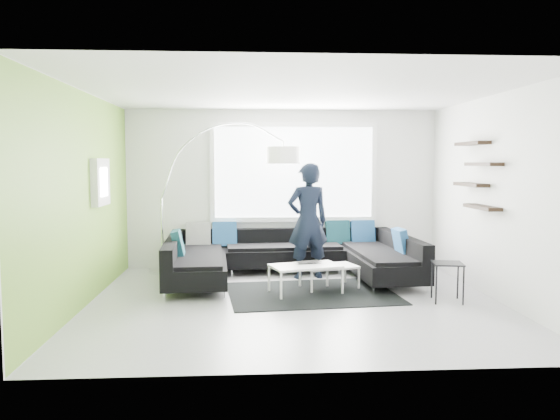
% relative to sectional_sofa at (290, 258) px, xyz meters
% --- Properties ---
extents(ground, '(5.50, 5.50, 0.00)m').
position_rel_sectional_sofa_xyz_m(ground, '(-0.03, -1.34, -0.36)').
color(ground, gray).
rests_on(ground, ground).
extents(room_shell, '(5.54, 5.04, 2.82)m').
position_rel_sectional_sofa_xyz_m(room_shell, '(0.00, -1.13, 1.45)').
color(room_shell, silver).
rests_on(room_shell, ground).
extents(sectional_sofa, '(3.95, 2.57, 0.83)m').
position_rel_sectional_sofa_xyz_m(sectional_sofa, '(0.00, 0.00, 0.00)').
color(sectional_sofa, black).
rests_on(sectional_sofa, ground).
extents(rug, '(2.50, 1.93, 0.01)m').
position_rel_sectional_sofa_xyz_m(rug, '(0.24, -0.90, -0.36)').
color(rug, black).
rests_on(rug, ground).
extents(coffee_table, '(1.41, 1.06, 0.41)m').
position_rel_sectional_sofa_xyz_m(coffee_table, '(0.35, -0.73, -0.16)').
color(coffee_table, silver).
rests_on(coffee_table, ground).
extents(arc_lamp, '(2.56, 1.54, 2.54)m').
position_rel_sectional_sofa_xyz_m(arc_lamp, '(-2.11, 0.77, 0.91)').
color(arc_lamp, silver).
rests_on(arc_lamp, ground).
extents(side_table, '(0.45, 0.45, 0.53)m').
position_rel_sectional_sofa_xyz_m(side_table, '(2.02, -1.46, -0.10)').
color(side_table, black).
rests_on(side_table, ground).
extents(person, '(0.87, 0.74, 1.86)m').
position_rel_sectional_sofa_xyz_m(person, '(0.31, 0.16, 0.57)').
color(person, black).
rests_on(person, ground).
extents(laptop, '(0.50, 0.44, 0.03)m').
position_rel_sectional_sofa_xyz_m(laptop, '(0.23, -0.79, 0.06)').
color(laptop, black).
rests_on(laptop, coffee_table).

